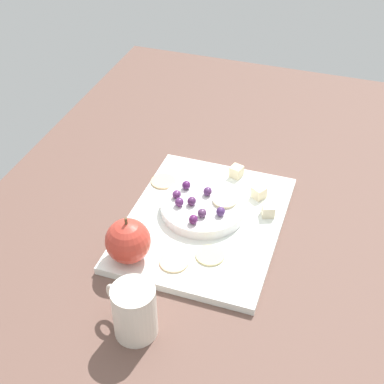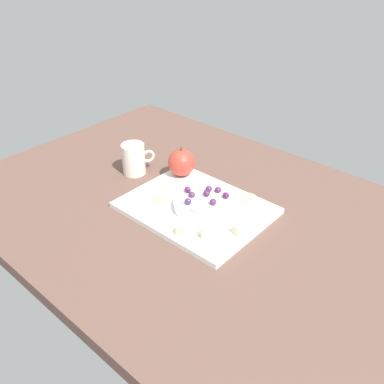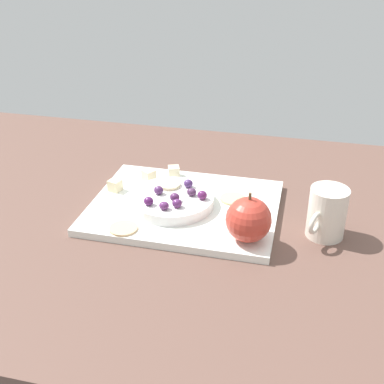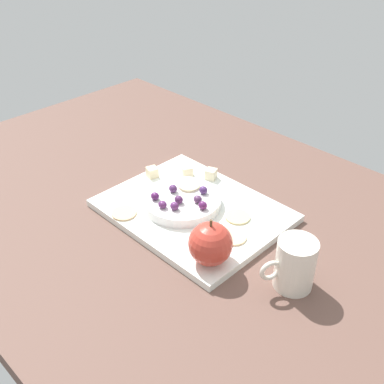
% 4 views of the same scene
% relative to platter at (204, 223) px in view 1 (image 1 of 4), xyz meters
% --- Properties ---
extents(table, '(1.36, 0.88, 0.04)m').
position_rel_platter_xyz_m(table, '(0.03, 0.01, -0.03)').
color(table, brown).
rests_on(table, ground).
extents(platter, '(0.36, 0.28, 0.01)m').
position_rel_platter_xyz_m(platter, '(0.00, 0.00, 0.00)').
color(platter, white).
rests_on(platter, table).
extents(serving_dish, '(0.16, 0.16, 0.02)m').
position_rel_platter_xyz_m(serving_dish, '(0.02, 0.01, 0.02)').
color(serving_dish, white).
rests_on(serving_dish, platter).
extents(apple_whole, '(0.08, 0.08, 0.08)m').
position_rel_platter_xyz_m(apple_whole, '(-0.14, 0.09, 0.05)').
color(apple_whole, '#BD392C').
rests_on(apple_whole, platter).
extents(apple_stem, '(0.01, 0.01, 0.01)m').
position_rel_platter_xyz_m(apple_stem, '(-0.14, 0.09, 0.09)').
color(apple_stem, brown).
rests_on(apple_stem, apple_whole).
extents(cheese_cube_0, '(0.03, 0.03, 0.02)m').
position_rel_platter_xyz_m(cheese_cube_0, '(0.10, -0.08, 0.02)').
color(cheese_cube_0, beige).
rests_on(cheese_cube_0, platter).
extents(cheese_cube_1, '(0.03, 0.03, 0.02)m').
position_rel_platter_xyz_m(cheese_cube_1, '(0.05, -0.11, 0.02)').
color(cheese_cube_1, beige).
rests_on(cheese_cube_1, platter).
extents(cheese_cube_2, '(0.03, 0.03, 0.02)m').
position_rel_platter_xyz_m(cheese_cube_2, '(0.15, -0.02, 0.02)').
color(cheese_cube_2, beige).
rests_on(cheese_cube_2, platter).
extents(cracker_0, '(0.05, 0.05, 0.00)m').
position_rel_platter_xyz_m(cracker_0, '(-0.09, -0.04, 0.01)').
color(cracker_0, '#D1C086').
rests_on(cracker_0, platter).
extents(cracker_1, '(0.05, 0.05, 0.00)m').
position_rel_platter_xyz_m(cracker_1, '(-0.12, 0.02, 0.01)').
color(cracker_1, beige).
rests_on(cracker_1, platter).
extents(cracker_2, '(0.05, 0.05, 0.00)m').
position_rel_platter_xyz_m(cracker_2, '(0.08, 0.12, 0.01)').
color(cracker_2, '#DBB583').
rests_on(cracker_2, platter).
extents(grape_0, '(0.02, 0.02, 0.02)m').
position_rel_platter_xyz_m(grape_0, '(0.00, 0.05, 0.04)').
color(grape_0, '#57275F').
rests_on(grape_0, serving_dish).
extents(grape_1, '(0.02, 0.02, 0.02)m').
position_rel_platter_xyz_m(grape_1, '(0.05, 0.01, 0.04)').
color(grape_1, '#4E2959').
rests_on(grape_1, serving_dish).
extents(grape_2, '(0.02, 0.02, 0.02)m').
position_rel_platter_xyz_m(grape_2, '(0.02, 0.06, 0.04)').
color(grape_2, '#58275C').
rests_on(grape_2, serving_dish).
extents(grape_3, '(0.02, 0.02, 0.02)m').
position_rel_platter_xyz_m(grape_3, '(0.00, -0.03, 0.04)').
color(grape_3, '#482A62').
rests_on(grape_3, serving_dish).
extents(grape_4, '(0.02, 0.02, 0.02)m').
position_rel_platter_xyz_m(grape_4, '(-0.01, 0.00, 0.04)').
color(grape_4, '#4F2E51').
rests_on(grape_4, serving_dish).
extents(grape_5, '(0.02, 0.02, 0.02)m').
position_rel_platter_xyz_m(grape_5, '(0.05, 0.06, 0.04)').
color(grape_5, '#4C1B52').
rests_on(grape_5, serving_dish).
extents(grape_6, '(0.02, 0.02, 0.02)m').
position_rel_platter_xyz_m(grape_6, '(0.01, 0.03, 0.04)').
color(grape_6, '#4D244F').
rests_on(grape_6, serving_dish).
extents(grape_7, '(0.02, 0.02, 0.02)m').
position_rel_platter_xyz_m(grape_7, '(-0.04, 0.01, 0.04)').
color(grape_7, '#551D53').
rests_on(grape_7, serving_dish).
extents(apple_slice_0, '(0.05, 0.05, 0.01)m').
position_rel_platter_xyz_m(apple_slice_0, '(0.04, -0.03, 0.03)').
color(apple_slice_0, beige).
rests_on(apple_slice_0, serving_dish).
extents(cup, '(0.07, 0.10, 0.09)m').
position_rel_platter_xyz_m(cup, '(-0.27, 0.03, 0.04)').
color(cup, silver).
rests_on(cup, table).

